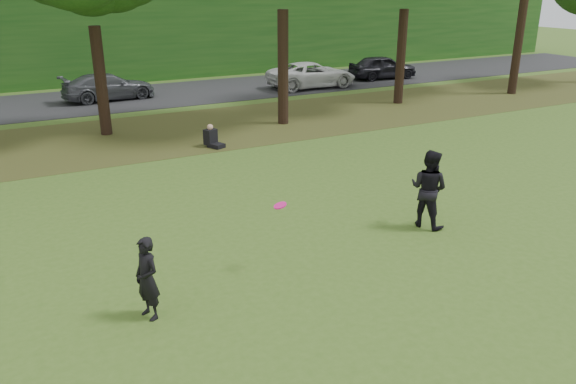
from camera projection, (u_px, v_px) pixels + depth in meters
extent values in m
plane|color=#38571B|center=(378.00, 265.00, 11.87)|extent=(120.00, 120.00, 0.00)
cube|color=#453A18|center=(187.00, 130.00, 22.67)|extent=(60.00, 7.00, 0.01)
cube|color=black|center=(140.00, 97.00, 29.32)|extent=(70.00, 7.00, 0.02)
cube|color=#194814|center=(112.00, 38.00, 33.43)|extent=(70.00, 3.00, 5.00)
imported|color=black|center=(147.00, 279.00, 9.79)|extent=(0.54, 0.65, 1.54)
imported|color=black|center=(429.00, 189.00, 13.49)|extent=(1.04, 1.15, 1.93)
imported|color=#47494F|center=(108.00, 87.00, 28.31)|extent=(4.70, 2.28, 1.32)
imported|color=silver|center=(312.00, 75.00, 31.64)|extent=(5.12, 2.45, 1.41)
imported|color=black|center=(382.00, 67.00, 34.50)|extent=(4.34, 2.09, 1.43)
cylinder|color=#E2137D|center=(280.00, 205.00, 11.27)|extent=(0.33, 0.34, 0.13)
cube|color=black|center=(216.00, 146.00, 20.29)|extent=(0.59, 0.67, 0.16)
cube|color=black|center=(211.00, 137.00, 20.36)|extent=(0.52, 0.48, 0.56)
sphere|color=tan|center=(210.00, 127.00, 20.23)|extent=(0.22, 0.22, 0.22)
cylinder|color=black|center=(101.00, 82.00, 21.41)|extent=(0.44, 0.44, 4.12)
cylinder|color=black|center=(283.00, 68.00, 23.01)|extent=(0.44, 0.44, 4.62)
cylinder|color=black|center=(401.00, 57.00, 27.06)|extent=(0.44, 0.44, 4.45)
cylinder|color=black|center=(518.00, 44.00, 29.29)|extent=(0.44, 0.44, 5.17)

